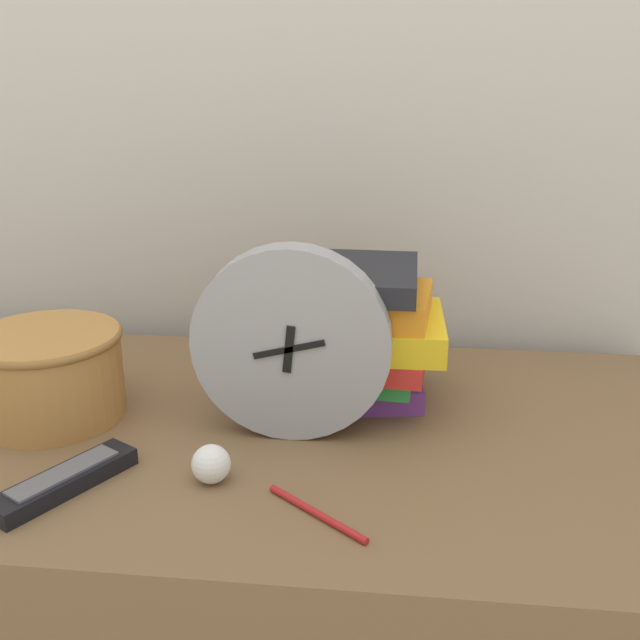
{
  "coord_description": "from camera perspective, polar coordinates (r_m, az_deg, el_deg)",
  "views": [
    {
      "loc": [
        0.25,
        -0.56,
        1.16
      ],
      "look_at": [
        0.14,
        0.35,
        0.84
      ],
      "focal_mm": 42.0,
      "sensor_mm": 36.0,
      "label": 1
    }
  ],
  "objects": [
    {
      "name": "wall_back",
      "position": [
        1.27,
        -5.13,
        21.2
      ],
      "size": [
        6.0,
        0.04,
        2.4
      ],
      "color": "beige",
      "rests_on": "ground_plane"
    },
    {
      "name": "desk",
      "position": [
        1.21,
        -7.59,
        -22.69
      ],
      "size": [
        1.32,
        0.62,
        0.7
      ],
      "color": "brown",
      "rests_on": "ground_plane"
    },
    {
      "name": "desk_clock",
      "position": [
        0.92,
        -2.22,
        -1.83
      ],
      "size": [
        0.25,
        0.04,
        0.25
      ],
      "color": "#99999E",
      "rests_on": "desk"
    },
    {
      "name": "book_stack",
      "position": [
        1.03,
        1.8,
        -1.04
      ],
      "size": [
        0.27,
        0.21,
        0.2
      ],
      "color": "#7A3899",
      "rests_on": "desk"
    },
    {
      "name": "basket",
      "position": [
        1.05,
        -20.01,
        -3.68
      ],
      "size": [
        0.2,
        0.2,
        0.12
      ],
      "color": "#B27A3D",
      "rests_on": "desk"
    },
    {
      "name": "tv_remote",
      "position": [
        0.9,
        -18.9,
        -11.5
      ],
      "size": [
        0.13,
        0.17,
        0.02
      ],
      "color": "black",
      "rests_on": "desk"
    },
    {
      "name": "crumpled_paper_ball",
      "position": [
        0.87,
        -8.3,
        -10.8
      ],
      "size": [
        0.04,
        0.04,
        0.04
      ],
      "color": "white",
      "rests_on": "desk"
    },
    {
      "name": "pen",
      "position": [
        0.81,
        -0.24,
        -14.51
      ],
      "size": [
        0.12,
        0.09,
        0.01
      ],
      "color": "#B21E1E",
      "rests_on": "desk"
    }
  ]
}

